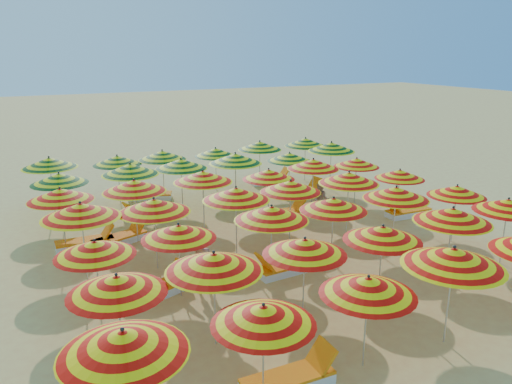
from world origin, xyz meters
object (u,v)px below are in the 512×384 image
umbrella_39 (216,152)px  umbrella_19 (154,206)px  umbrella_33 (235,159)px  lounger_5 (121,238)px  umbrella_7 (214,262)px  umbrella_26 (203,177)px  umbrella_31 (130,169)px  umbrella_27 (269,174)px  umbrella_23 (400,174)px  lounger_6 (282,214)px  lounger_10 (271,180)px  umbrella_13 (179,232)px  umbrella_28 (313,164)px  lounger_1 (158,290)px  umbrella_17 (457,191)px  umbrella_21 (291,186)px  beachgoer_b (321,200)px  umbrella_35 (331,147)px  umbrella_14 (271,213)px  beachgoer_a (203,265)px  umbrella_0 (123,343)px  umbrella_32 (181,164)px  umbrella_1 (263,315)px  umbrella_30 (59,179)px  umbrella_20 (236,194)px  umbrella_6 (117,285)px  lounger_3 (407,212)px  umbrella_8 (305,247)px  umbrella_16 (396,193)px  umbrella_40 (260,146)px  lounger_0 (290,380)px  umbrella_25 (134,186)px  umbrella_15 (333,204)px  umbrella_38 (162,155)px  umbrella_29 (357,163)px  umbrella_2 (368,286)px  umbrella_18 (81,211)px  lounger_7 (147,213)px  lounger_9 (149,196)px  umbrella_11 (508,205)px  umbrella_22 (349,178)px  lounger_2 (285,268)px  umbrella_36 (49,163)px  umbrella_10 (453,215)px  umbrella_41 (305,142)px  umbrella_12 (95,248)px  umbrella_37 (117,160)px

umbrella_39 → umbrella_19: bearing=-123.8°
umbrella_33 → lounger_5: (-4.81, -1.87, -1.74)m
umbrella_7 → umbrella_26: bearing=71.1°
umbrella_31 → umbrella_27: bearing=-27.9°
umbrella_23 → lounger_6: 4.38m
lounger_10 → umbrella_13: bearing=-123.5°
umbrella_28 → lounger_1: bearing=-150.3°
umbrella_17 → lounger_10: size_ratio=1.12×
umbrella_21 → beachgoer_b: size_ratio=1.80×
umbrella_17 → umbrella_28: bearing=115.9°
umbrella_35 → umbrella_14: bearing=-134.3°
beachgoer_a → umbrella_0: bearing=-109.6°
umbrella_32 → umbrella_1: bearing=-101.3°
umbrella_13 → umbrella_30: 6.73m
umbrella_28 → beachgoer_b: 1.41m
umbrella_20 → beachgoer_a: (-1.72, -1.79, -1.15)m
umbrella_39 → lounger_6: size_ratio=1.21×
umbrella_6 → lounger_3: size_ratio=1.26×
umbrella_8 → lounger_3: bearing=31.6°
umbrella_16 → umbrella_39: bearing=104.3°
umbrella_40 → lounger_5: size_ratio=1.30×
lounger_0 → lounger_5: bearing=99.3°
umbrella_25 → umbrella_32: umbrella_25 is taller
umbrella_15 → umbrella_39: 8.58m
umbrella_28 → umbrella_38: size_ratio=1.22×
umbrella_16 → umbrella_29: 4.87m
umbrella_2 → beachgoer_b: size_ratio=1.70×
umbrella_30 → lounger_6: bearing=-18.3°
umbrella_18 → lounger_6: 7.54m
umbrella_15 → lounger_7: 7.48m
lounger_9 → umbrella_15: bearing=131.0°
umbrella_11 → umbrella_25: umbrella_25 is taller
umbrella_14 → umbrella_22: (3.92, 1.99, 0.03)m
umbrella_0 → lounger_2: bearing=39.6°
umbrella_36 → lounger_6: umbrella_36 is taller
umbrella_32 → umbrella_33: (2.03, -0.38, 0.08)m
umbrella_10 → umbrella_17: bearing=40.1°
umbrella_18 → umbrella_27: 6.75m
umbrella_7 → umbrella_27: 7.79m
umbrella_41 → umbrella_14: bearing=-126.8°
umbrella_27 → lounger_9: bearing=124.2°
lounger_7 → beachgoer_a: bearing=72.9°
umbrella_17 → umbrella_32: (-6.63, 6.79, 0.16)m
umbrella_12 → lounger_0: umbrella_12 is taller
umbrella_27 → lounger_9: 5.69m
umbrella_39 → umbrella_25: bearing=-135.2°
lounger_0 → lounger_1: same height
lounger_5 → beachgoer_b: size_ratio=1.42×
umbrella_14 → umbrella_37: (-2.14, 8.62, -0.08)m
umbrella_38 → lounger_7: size_ratio=1.12×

